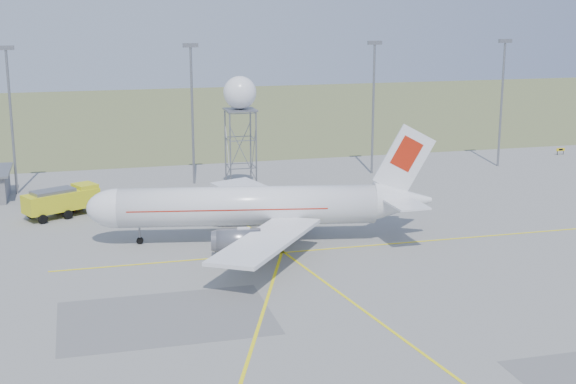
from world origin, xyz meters
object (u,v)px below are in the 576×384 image
object	(u,v)px
radar_tower	(240,128)
fire_truck	(63,202)
airliner_main	(254,207)
baggage_tug	(66,207)

from	to	relation	value
radar_tower	fire_truck	bearing A→B (deg)	-165.10
fire_truck	radar_tower	bearing A→B (deg)	-11.70
airliner_main	fire_truck	distance (m)	26.79
fire_truck	baggage_tug	xyz separation A→B (m)	(0.19, 1.83, -1.08)
radar_tower	airliner_main	bearing A→B (deg)	-98.23
fire_truck	airliner_main	bearing A→B (deg)	-65.88
radar_tower	baggage_tug	world-z (taller)	radar_tower
airliner_main	baggage_tug	world-z (taller)	airliner_main
airliner_main	radar_tower	size ratio (longest dim) A/B	2.35
fire_truck	baggage_tug	bearing A→B (deg)	57.35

